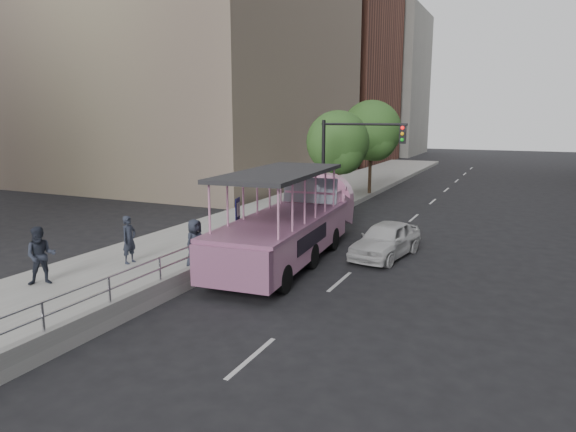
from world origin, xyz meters
name	(u,v)px	position (x,y,z in m)	size (l,w,h in m)	color
ground	(255,319)	(0.00, 0.00, 0.00)	(160.00, 160.00, 0.00)	black
sidewalk	(249,225)	(-5.75, 10.00, 0.15)	(5.50, 80.00, 0.30)	#A1A19C
kerb_wall	(200,268)	(-3.12, 2.00, 0.48)	(0.24, 30.00, 0.36)	gray
guardrail	(199,249)	(-3.12, 2.00, 1.14)	(0.07, 22.00, 0.71)	silver
duck_boat	(293,224)	(-1.65, 6.12, 1.29)	(3.33, 10.65, 3.48)	black
car	(386,240)	(1.59, 7.63, 0.69)	(1.64, 4.05, 1.38)	silver
pedestrian_near	(129,240)	(-6.07, 2.03, 1.14)	(0.61, 0.40, 1.68)	#242936
pedestrian_mid	(41,256)	(-6.87, -0.92, 1.20)	(0.88, 0.68, 1.80)	#242936
pedestrian_far	(195,244)	(-3.64, 2.50, 1.14)	(0.82, 0.54, 1.68)	#242936
parking_sign	(238,223)	(-3.00, 4.26, 1.59)	(0.16, 0.55, 2.49)	black
traffic_signal	(346,155)	(-1.70, 12.50, 3.50)	(4.20, 0.32, 5.20)	black
street_tree_near	(339,145)	(-3.30, 15.93, 3.82)	(3.52, 3.52, 5.72)	#3B271A
street_tree_far	(372,133)	(-3.10, 21.93, 4.31)	(3.97, 3.97, 6.45)	#3B271A
midrise_brick	(313,52)	(-18.00, 48.00, 13.00)	(18.00, 16.00, 26.00)	brown
midrise_stone_b	(367,85)	(-16.00, 64.00, 10.00)	(16.00, 14.00, 20.00)	gray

